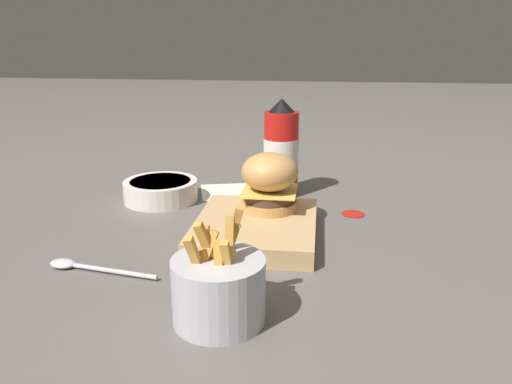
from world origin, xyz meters
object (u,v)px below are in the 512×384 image
object	(u,v)px
spoon	(80,266)
fries_basket	(219,288)
serving_board	(256,228)
side_bowl	(161,190)
ketchup_bottle	(281,152)
burger	(270,181)

from	to	relation	value
spoon	fries_basket	bearing A→B (deg)	164.73
serving_board	side_bowl	bearing A→B (deg)	52.91
ketchup_bottle	spoon	size ratio (longest dim) A/B	1.18
side_bowl	burger	bearing A→B (deg)	-115.21
burger	spoon	size ratio (longest dim) A/B	0.59
side_bowl	spoon	distance (m)	0.34
side_bowl	ketchup_bottle	bearing A→B (deg)	-74.25
serving_board	side_bowl	xyz separation A→B (m)	(0.17, 0.23, 0.01)
ketchup_bottle	fries_basket	xyz separation A→B (m)	(-0.52, 0.03, -0.05)
burger	ketchup_bottle	xyz separation A→B (m)	(0.19, -0.01, 0.01)
burger	side_bowl	size ratio (longest dim) A/B	0.68
fries_basket	ketchup_bottle	bearing A→B (deg)	-3.77
burger	fries_basket	xyz separation A→B (m)	(-0.33, 0.03, -0.04)
ketchup_bottle	spoon	world-z (taller)	ketchup_bottle
fries_basket	burger	bearing A→B (deg)	-4.94
ketchup_bottle	fries_basket	world-z (taller)	ketchup_bottle
fries_basket	spoon	bearing A→B (deg)	65.25
burger	spoon	distance (m)	0.35
serving_board	side_bowl	world-z (taller)	side_bowl
spoon	ketchup_bottle	bearing A→B (deg)	-114.32
burger	side_bowl	world-z (taller)	burger
fries_basket	spoon	distance (m)	0.26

